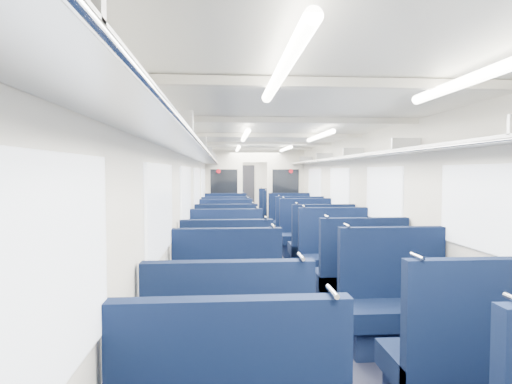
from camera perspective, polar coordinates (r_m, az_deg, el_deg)
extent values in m
cube|color=black|center=(8.95, 1.35, -8.43)|extent=(2.80, 18.00, 0.01)
cube|color=white|center=(8.80, 1.36, 6.75)|extent=(2.80, 18.00, 0.01)
cube|color=beige|center=(8.77, -7.78, -0.94)|extent=(0.02, 18.00, 2.35)
cube|color=black|center=(8.86, -7.65, -6.27)|extent=(0.03, 17.90, 0.70)
cube|color=beige|center=(9.04, 10.22, -0.85)|extent=(0.02, 18.00, 2.35)
cube|color=black|center=(9.12, 10.09, -6.03)|extent=(0.03, 17.90, 0.70)
cube|color=beige|center=(17.77, -1.45, 0.94)|extent=(2.80, 0.02, 2.35)
cube|color=#B2B5BA|center=(8.75, -6.64, 4.27)|extent=(0.34, 17.40, 0.04)
cylinder|color=silver|center=(8.74, -5.46, 4.14)|extent=(0.02, 17.40, 0.02)
cube|color=#B2B5BA|center=(2.78, -11.97, 9.20)|extent=(0.34, 0.03, 0.14)
cube|color=#B2B5BA|center=(4.76, -8.70, 6.51)|extent=(0.34, 0.03, 0.14)
cube|color=#B2B5BA|center=(6.76, -7.37, 5.40)|extent=(0.34, 0.03, 0.14)
cube|color=#B2B5BA|center=(8.75, -6.64, 4.79)|extent=(0.34, 0.03, 0.14)
cube|color=#B2B5BA|center=(10.75, -6.19, 4.41)|extent=(0.34, 0.03, 0.14)
cube|color=#B2B5BA|center=(12.75, -5.88, 4.15)|extent=(0.34, 0.03, 0.14)
cube|color=#B2B5BA|center=(14.75, -5.65, 3.95)|extent=(0.34, 0.03, 0.14)
cube|color=#B2B5BA|center=(16.74, -5.48, 3.81)|extent=(0.34, 0.03, 0.14)
cube|color=#B2B5BA|center=(8.98, 9.15, 4.21)|extent=(0.34, 17.40, 0.04)
cylinder|color=silver|center=(8.94, 8.03, 4.10)|extent=(0.02, 17.40, 0.02)
cube|color=#B2B5BA|center=(5.18, 19.48, 6.08)|extent=(0.34, 0.03, 0.14)
cube|color=#B2B5BA|center=(7.06, 12.92, 5.24)|extent=(0.34, 0.03, 0.14)
cube|color=#B2B5BA|center=(8.99, 9.16, 4.72)|extent=(0.34, 0.03, 0.14)
cube|color=#B2B5BA|center=(10.94, 6.73, 4.38)|extent=(0.34, 0.03, 0.14)
cube|color=#B2B5BA|center=(12.91, 5.04, 4.13)|extent=(0.34, 0.03, 0.14)
cube|color=#B2B5BA|center=(14.89, 3.81, 3.95)|extent=(0.34, 0.03, 0.14)
cube|color=#B2B5BA|center=(16.87, 2.86, 3.81)|extent=(0.34, 0.03, 0.14)
cube|color=white|center=(1.38, -27.11, -10.70)|extent=(0.02, 1.30, 0.75)
cube|color=white|center=(3.59, -12.68, -2.35)|extent=(0.02, 1.30, 0.75)
cube|color=white|center=(5.87, -9.37, -0.36)|extent=(0.02, 1.30, 0.75)
cube|color=white|center=(8.16, -7.92, 0.51)|extent=(0.02, 1.30, 0.75)
cube|color=white|center=(10.46, -7.10, 1.00)|extent=(0.02, 1.30, 0.75)
cube|color=white|center=(13.25, -6.49, 1.36)|extent=(0.02, 1.30, 0.75)
cube|color=white|center=(15.55, -6.15, 1.57)|extent=(0.02, 1.30, 0.75)
cube|color=white|center=(4.19, 27.96, -1.88)|extent=(0.02, 1.30, 0.75)
cube|color=white|center=(6.26, 16.69, -0.25)|extent=(0.02, 1.30, 0.75)
cube|color=white|center=(8.44, 11.12, 0.56)|extent=(0.02, 1.30, 0.75)
cube|color=white|center=(10.68, 7.86, 1.03)|extent=(0.02, 1.30, 0.75)
cube|color=white|center=(13.43, 5.36, 1.39)|extent=(0.02, 1.30, 0.75)
cube|color=white|center=(15.70, 3.97, 1.59)|extent=(0.02, 1.30, 0.75)
cube|color=silver|center=(2.92, 13.19, 14.03)|extent=(2.70, 0.06, 0.06)
cube|color=silver|center=(4.85, 6.01, 9.55)|extent=(2.70, 0.06, 0.06)
cube|color=silver|center=(6.82, 3.01, 7.58)|extent=(2.70, 0.06, 0.06)
cube|color=silver|center=(8.80, 1.36, 6.49)|extent=(2.70, 0.06, 0.06)
cube|color=silver|center=(10.79, 0.33, 5.80)|extent=(2.70, 0.06, 0.06)
cube|color=silver|center=(12.78, -0.38, 5.32)|extent=(2.70, 0.06, 0.06)
cube|color=silver|center=(14.77, -0.90, 4.97)|extent=(2.70, 0.06, 0.06)
cube|color=silver|center=(16.77, -1.29, 4.71)|extent=(2.70, 0.06, 0.06)
cylinder|color=white|center=(2.32, 3.48, 15.85)|extent=(0.07, 1.60, 0.07)
cylinder|color=white|center=(6.27, -1.45, 7.55)|extent=(0.07, 1.60, 0.07)
cylinder|color=white|center=(9.76, -2.44, 5.83)|extent=(0.07, 1.60, 0.07)
cylinder|color=white|center=(14.25, -3.00, 4.85)|extent=(0.07, 1.60, 0.07)
cylinder|color=white|center=(2.69, 28.12, 13.69)|extent=(0.07, 1.60, 0.07)
cylinder|color=white|center=(6.41, 8.49, 7.41)|extent=(0.07, 1.60, 0.07)
cylinder|color=white|center=(9.85, 4.00, 5.79)|extent=(0.07, 1.60, 0.07)
cylinder|color=white|center=(14.32, 1.42, 4.84)|extent=(0.07, 1.60, 0.07)
cube|color=black|center=(17.71, -1.44, 0.36)|extent=(0.75, 0.06, 2.00)
cube|color=silver|center=(12.05, -4.31, 0.07)|extent=(1.05, 0.08, 2.35)
cube|color=black|center=(11.99, -4.32, 1.14)|extent=(0.76, 0.02, 0.80)
cylinder|color=red|center=(11.99, -5.04, 2.81)|extent=(0.12, 0.01, 0.12)
cube|color=silver|center=(12.18, 3.95, 0.10)|extent=(1.05, 0.08, 2.35)
cube|color=black|center=(12.12, 3.99, 1.15)|extent=(0.76, 0.02, 0.80)
cylinder|color=red|center=(12.13, 4.70, 2.81)|extent=(0.12, 0.01, 0.12)
cube|color=silver|center=(12.08, -0.16, 4.83)|extent=(0.70, 0.08, 0.35)
cylinder|color=silver|center=(1.99, 10.19, -13.01)|extent=(0.02, 0.17, 0.02)
cube|color=#0A1533|center=(3.18, -3.72, -22.66)|extent=(1.08, 0.57, 0.19)
cube|color=#0A1533|center=(2.87, -3.69, -20.56)|extent=(1.08, 0.10, 1.16)
cylinder|color=silver|center=(2.73, 6.05, -8.62)|extent=(0.02, 0.17, 0.02)
cube|color=#0A1533|center=(3.56, 26.03, -20.03)|extent=(1.08, 0.57, 0.19)
cube|color=#0A1533|center=(3.30, 28.24, -17.76)|extent=(1.08, 0.10, 1.16)
cylinder|color=silver|center=(2.92, 20.81, -8.06)|extent=(0.02, 0.17, 0.02)
cube|color=#0A1533|center=(4.18, -3.85, -16.28)|extent=(1.08, 0.57, 0.19)
cube|color=black|center=(4.26, -3.84, -19.23)|extent=(1.00, 0.45, 0.28)
cube|color=#0A1533|center=(4.34, -3.88, -12.45)|extent=(1.08, 0.10, 1.16)
cylinder|color=silver|center=(4.25, 2.32, -4.54)|extent=(0.02, 0.17, 0.02)
cube|color=#0A1533|center=(4.48, 18.73, -15.12)|extent=(1.08, 0.57, 0.19)
cube|color=black|center=(4.56, 18.68, -17.90)|extent=(1.00, 0.45, 0.28)
cube|color=#0A1533|center=(4.62, 17.63, -11.61)|extent=(1.08, 0.10, 1.16)
cylinder|color=silver|center=(4.36, 12.12, -4.40)|extent=(0.02, 0.17, 0.02)
cube|color=#0A1533|center=(5.36, -3.93, -12.00)|extent=(1.08, 0.57, 0.19)
cube|color=black|center=(5.42, -3.92, -14.37)|extent=(1.00, 0.45, 0.28)
cube|color=#0A1533|center=(5.08, -3.93, -10.19)|extent=(1.08, 0.10, 1.16)
cylinder|color=silver|center=(5.00, 1.33, -3.44)|extent=(0.02, 0.17, 0.02)
cube|color=#0A1533|center=(5.67, 13.43, -11.24)|extent=(1.08, 0.57, 0.19)
cube|color=black|center=(5.73, 13.40, -13.49)|extent=(1.00, 0.45, 0.28)
cube|color=#0A1533|center=(5.41, 14.21, -9.48)|extent=(1.08, 0.10, 1.16)
cylinder|color=silver|center=(5.19, 9.46, -3.25)|extent=(0.02, 0.17, 0.02)
cube|color=#0A1533|center=(6.28, -3.97, -9.80)|extent=(1.08, 0.57, 0.19)
cube|color=black|center=(6.33, -3.97, -11.85)|extent=(1.00, 0.45, 0.28)
cube|color=#0A1533|center=(6.46, -3.99, -7.39)|extent=(1.08, 0.10, 1.16)
cylinder|color=silver|center=(6.40, 0.11, -2.08)|extent=(0.02, 0.17, 0.02)
cube|color=#0A1533|center=(6.62, 10.74, -9.19)|extent=(1.08, 0.57, 0.19)
cube|color=black|center=(6.67, 10.72, -11.14)|extent=(1.00, 0.45, 0.28)
cube|color=#0A1533|center=(6.80, 10.25, -6.93)|extent=(1.08, 0.10, 1.16)
cylinder|color=silver|center=(6.62, 6.44, -1.94)|extent=(0.02, 0.17, 0.02)
cube|color=#0A1533|center=(7.67, -4.02, -7.50)|extent=(1.08, 0.57, 0.19)
cube|color=black|center=(7.72, -4.01, -9.20)|extent=(1.00, 0.45, 0.28)
cube|color=#0A1533|center=(7.40, -4.02, -6.09)|extent=(1.08, 0.10, 1.16)
cylinder|color=silver|center=(7.35, -0.45, -1.46)|extent=(0.02, 0.17, 0.02)
cube|color=#0A1533|center=(7.68, 8.58, -7.51)|extent=(1.08, 0.57, 0.19)
cube|color=black|center=(7.72, 8.57, -9.21)|extent=(1.00, 0.45, 0.28)
cube|color=#0A1533|center=(7.42, 9.00, -6.10)|extent=(1.08, 0.10, 1.16)
cylinder|color=silver|center=(7.26, 5.50, -1.52)|extent=(0.02, 0.17, 0.02)
cube|color=#0A1533|center=(8.54, -4.04, -6.45)|extent=(1.08, 0.57, 0.19)
cube|color=black|center=(8.58, -4.03, -7.98)|extent=(1.00, 0.45, 0.28)
cube|color=#0A1533|center=(8.73, -4.04, -4.74)|extent=(1.08, 0.10, 1.16)
cylinder|color=silver|center=(8.69, -1.03, -0.81)|extent=(0.02, 0.17, 0.02)
cube|color=#0A1533|center=(8.81, 6.88, -6.17)|extent=(1.08, 0.57, 0.19)
cube|color=black|center=(8.85, 6.87, -7.66)|extent=(1.00, 0.45, 0.28)
cube|color=#0A1533|center=(9.01, 6.61, -4.52)|extent=(1.08, 0.10, 1.16)
cylinder|color=silver|center=(8.88, 3.71, -0.74)|extent=(0.02, 0.17, 0.02)
cube|color=#0A1533|center=(9.75, -4.06, -5.30)|extent=(1.08, 0.57, 0.19)
cube|color=black|center=(9.78, -4.05, -6.65)|extent=(1.00, 0.45, 0.28)
cube|color=#0A1533|center=(9.49, -4.06, -4.14)|extent=(1.08, 0.10, 1.16)
cylinder|color=silver|center=(9.45, -1.28, -0.52)|extent=(0.02, 0.17, 0.02)
cube|color=#0A1533|center=(9.92, 5.61, -5.16)|extent=(1.08, 0.57, 0.19)
cube|color=black|center=(9.96, 5.60, -6.49)|extent=(1.00, 0.45, 0.28)
cube|color=#0A1533|center=(9.67, 5.85, -4.02)|extent=(1.08, 0.10, 1.16)
cylinder|color=silver|center=(9.55, 3.15, -0.49)|extent=(0.02, 0.17, 0.02)
cube|color=#0A1533|center=(10.86, -4.07, -4.48)|extent=(1.08, 0.57, 0.19)
cube|color=black|center=(10.89, -4.07, -5.69)|extent=(1.00, 0.45, 0.28)
cube|color=#0A1533|center=(11.06, -4.08, -3.16)|extent=(1.08, 0.10, 1.16)
cylinder|color=silver|center=(11.03, -1.70, -0.06)|extent=(0.02, 0.17, 0.02)
cube|color=#0A1533|center=(10.99, 4.64, -4.39)|extent=(1.08, 0.57, 0.19)
cube|color=black|center=(11.02, 4.64, -5.59)|extent=(1.00, 0.45, 0.28)
cube|color=#0A1533|center=(11.19, 4.46, -3.09)|extent=(1.08, 0.10, 1.16)
cylinder|color=silver|center=(11.09, 2.13, -0.04)|extent=(0.02, 0.17, 0.02)
cube|color=#0A1533|center=(13.05, -4.09, -3.26)|extent=(1.08, 0.57, 0.19)
cube|color=black|center=(13.07, -4.09, -4.27)|extent=(1.00, 0.45, 0.28)
cube|color=#0A1533|center=(12.79, -4.10, -2.36)|extent=(1.08, 0.10, 1.16)
cylinder|color=silver|center=(12.76, -2.04, 0.32)|extent=(0.02, 0.17, 0.02)
cube|color=#0A1533|center=(13.04, 3.23, -3.26)|extent=(1.08, 0.57, 0.19)
cube|color=black|center=(13.07, 3.23, -4.27)|extent=(1.00, 0.45, 0.28)
cube|color=#0A1533|center=(12.79, 3.37, -2.36)|extent=(1.08, 0.10, 1.16)
cylinder|color=silver|center=(12.70, 1.32, 0.31)|extent=(0.02, 0.17, 0.02)
cube|color=#0A1533|center=(14.12, -4.10, -2.80)|extent=(1.08, 0.57, 0.19)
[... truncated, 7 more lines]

